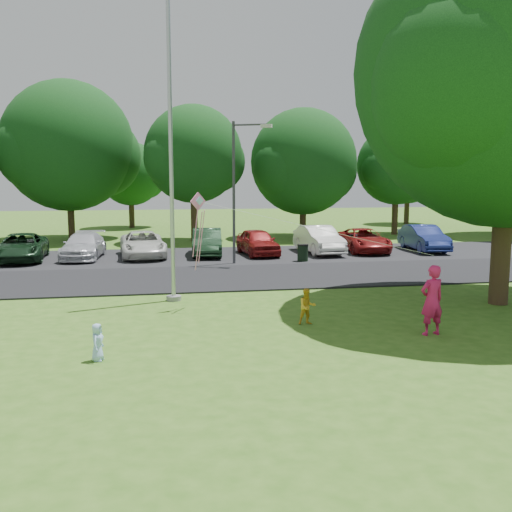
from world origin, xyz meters
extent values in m
plane|color=#356119|center=(0.00, 0.00, 0.00)|extent=(120.00, 120.00, 0.00)
cube|color=black|center=(0.00, 9.00, 0.03)|extent=(60.00, 6.00, 0.06)
cube|color=black|center=(0.00, 15.50, 0.03)|extent=(42.00, 7.00, 0.06)
cylinder|color=#B7BABF|center=(-3.50, 5.00, 5.00)|extent=(0.14, 0.14, 10.00)
cylinder|color=gray|center=(-3.50, 5.00, 0.08)|extent=(0.50, 0.50, 0.16)
cylinder|color=#3F3F44|center=(-0.38, 12.62, 3.37)|extent=(0.13, 0.13, 6.73)
cylinder|color=#3F3F44|center=(0.34, 12.31, 6.57)|extent=(1.48, 0.71, 0.09)
cube|color=silver|center=(1.06, 12.00, 6.49)|extent=(0.56, 0.43, 0.16)
cylinder|color=black|center=(3.04, 12.74, 0.42)|extent=(0.52, 0.52, 0.84)
cylinder|color=black|center=(3.04, 12.74, 0.86)|extent=(0.56, 0.56, 0.05)
cylinder|color=#332316|center=(7.08, 2.63, 2.00)|extent=(0.62, 0.62, 4.00)
sphere|color=black|center=(7.08, 2.63, 7.44)|extent=(9.83, 9.83, 9.83)
sphere|color=black|center=(5.12, 1.40, 6.95)|extent=(5.90, 5.90, 5.90)
sphere|color=black|center=(4.78, 1.63, 6.60)|extent=(5.11, 5.11, 5.11)
cylinder|color=#332316|center=(-9.60, 25.24, 1.60)|extent=(0.44, 0.44, 3.19)
sphere|color=black|center=(-9.60, 25.24, 6.17)|extent=(8.50, 8.50, 8.50)
sphere|color=black|center=(-7.68, 26.09, 5.53)|extent=(5.53, 5.53, 5.53)
sphere|color=black|center=(-11.30, 24.17, 5.74)|extent=(5.10, 5.10, 5.10)
cylinder|color=#332316|center=(-1.58, 22.90, 1.71)|extent=(0.44, 0.44, 3.43)
sphere|color=black|center=(-1.58, 22.90, 5.62)|extent=(6.27, 6.27, 6.27)
sphere|color=black|center=(-0.17, 23.53, 5.15)|extent=(4.07, 4.07, 4.07)
sphere|color=black|center=(-2.84, 22.12, 5.31)|extent=(3.76, 3.76, 3.76)
cylinder|color=#332316|center=(6.03, 24.17, 1.33)|extent=(0.44, 0.44, 2.66)
sphere|color=black|center=(6.03, 24.17, 5.20)|extent=(7.27, 7.27, 7.27)
sphere|color=black|center=(7.66, 24.89, 4.66)|extent=(4.72, 4.72, 4.72)
sphere|color=black|center=(4.57, 23.26, 4.84)|extent=(4.36, 4.36, 4.36)
cylinder|color=#332316|center=(13.12, 24.89, 1.51)|extent=(0.44, 0.44, 3.02)
sphere|color=black|center=(13.12, 24.89, 5.00)|extent=(5.67, 5.67, 5.67)
sphere|color=black|center=(14.39, 25.46, 4.58)|extent=(3.68, 3.68, 3.68)
sphere|color=black|center=(11.98, 24.18, 4.72)|extent=(3.40, 3.40, 3.40)
cylinder|color=#332316|center=(-6.00, 34.00, 1.30)|extent=(0.44, 0.44, 2.60)
sphere|color=black|center=(-6.00, 34.00, 4.42)|extent=(5.20, 5.20, 5.20)
sphere|color=black|center=(-4.83, 34.52, 4.03)|extent=(3.38, 3.38, 3.38)
sphere|color=black|center=(-7.04, 33.35, 4.16)|extent=(3.12, 3.12, 3.12)
cylinder|color=#332316|center=(18.00, 33.50, 1.30)|extent=(0.44, 0.44, 2.60)
sphere|color=black|center=(18.00, 33.50, 4.42)|extent=(5.20, 5.20, 5.20)
sphere|color=black|center=(19.17, 34.02, 4.03)|extent=(3.38, 3.38, 3.38)
sphere|color=black|center=(16.96, 32.85, 4.16)|extent=(3.12, 3.12, 3.12)
imported|color=black|center=(-10.63, 15.29, 0.73)|extent=(2.57, 4.96, 1.34)
imported|color=silver|center=(-7.69, 15.54, 0.70)|extent=(2.11, 4.55, 1.29)
imported|color=silver|center=(-4.74, 15.60, 0.72)|extent=(2.57, 4.92, 1.32)
imported|color=black|center=(-1.41, 15.65, 0.76)|extent=(1.85, 4.38, 1.41)
imported|color=maroon|center=(1.26, 15.38, 0.75)|extent=(2.04, 4.19, 1.38)
imported|color=silver|center=(4.64, 15.44, 0.80)|extent=(1.87, 4.59, 1.48)
imported|color=maroon|center=(7.24, 15.59, 0.70)|extent=(2.29, 4.67, 1.28)
imported|color=navy|center=(10.71, 15.39, 0.78)|extent=(1.81, 4.46, 1.44)
imported|color=#D01B5A|center=(3.10, -0.49, 0.94)|extent=(0.76, 0.57, 1.88)
imported|color=gold|center=(0.14, 1.13, 0.52)|extent=(0.52, 0.42, 1.04)
imported|color=#A6CFFF|center=(-5.42, -1.18, 0.44)|extent=(0.37, 0.48, 0.87)
cube|color=pink|center=(-2.72, 3.75, 3.41)|extent=(0.51, 0.32, 0.57)
cube|color=#8CC6E5|center=(-2.67, 3.72, 3.43)|extent=(0.25, 0.16, 0.27)
cylinder|color=white|center=(0.19, 1.63, 2.77)|extent=(5.84, 4.25, 1.29)
cylinder|color=pink|center=(-2.82, 3.75, 2.40)|extent=(0.19, 0.24, 1.52)
cylinder|color=pink|center=(-2.62, 3.80, 2.28)|extent=(0.21, 0.40, 1.73)
cylinder|color=pink|center=(-2.72, 3.67, 2.16)|extent=(0.23, 0.58, 1.93)
camera|label=1|loc=(-4.04, -14.21, 4.17)|focal=40.00mm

